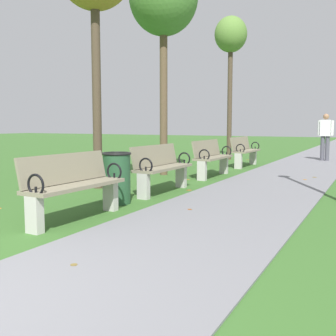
# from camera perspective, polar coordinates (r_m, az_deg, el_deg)

# --- Properties ---
(paved_walkway) EXTENTS (2.27, 44.00, 0.02)m
(paved_walkway) POSITION_cam_1_polar(r_m,az_deg,el_deg) (19.72, 21.35, 2.01)
(paved_walkway) COLOR slate
(paved_walkway) RESTS_ON ground
(park_bench_2) EXTENTS (0.53, 1.62, 0.90)m
(park_bench_2) POSITION_cam_1_polar(r_m,az_deg,el_deg) (5.67, -12.98, -2.27)
(park_bench_2) COLOR gray
(park_bench_2) RESTS_ON ground
(park_bench_3) EXTENTS (0.49, 1.61, 0.90)m
(park_bench_3) POSITION_cam_1_polar(r_m,az_deg,el_deg) (7.75, -0.92, 0.12)
(park_bench_3) COLOR gray
(park_bench_3) RESTS_ON ground
(park_bench_4) EXTENTS (0.48, 1.60, 0.90)m
(park_bench_4) POSITION_cam_1_polar(r_m,az_deg,el_deg) (10.12, 6.08, 1.51)
(park_bench_4) COLOR gray
(park_bench_4) RESTS_ON ground
(park_bench_5) EXTENTS (0.49, 1.61, 0.90)m
(park_bench_5) POSITION_cam_1_polar(r_m,az_deg,el_deg) (12.72, 10.56, 2.40)
(park_bench_5) COLOR gray
(park_bench_5) RESTS_ON ground
(tree_3) EXTENTS (1.14, 1.14, 5.07)m
(tree_3) POSITION_cam_1_polar(r_m,az_deg,el_deg) (15.40, 8.69, 17.28)
(tree_3) COLOR #4C3D2D
(tree_3) RESTS_ON ground
(pedestrian_walking) EXTENTS (0.53, 0.24, 1.62)m
(pedestrian_walking) POSITION_cam_1_polar(r_m,az_deg,el_deg) (15.27, 20.98, 4.37)
(pedestrian_walking) COLOR #4C4C56
(pedestrian_walking) RESTS_ON paved_walkway
(trash_bin) EXTENTS (0.48, 0.48, 0.84)m
(trash_bin) POSITION_cam_1_polar(r_m,az_deg,el_deg) (6.75, -7.10, -1.35)
(trash_bin) COLOR #234C2D
(trash_bin) RESTS_ON ground
(scattered_leaves) EXTENTS (4.34, 14.69, 0.02)m
(scattered_leaves) POSITION_cam_1_polar(r_m,az_deg,el_deg) (7.20, -3.84, -4.19)
(scattered_leaves) COLOR brown
(scattered_leaves) RESTS_ON ground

